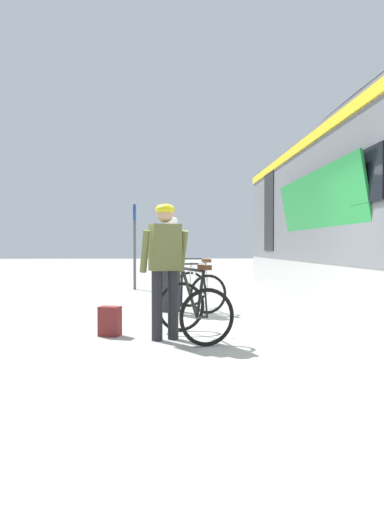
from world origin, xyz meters
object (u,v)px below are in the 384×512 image
(cyclist_far_in_white, at_px, (171,255))
(backpack_on_platform, at_px, (110,321))
(platform_sign_post, at_px, (135,232))
(bicycle_near_black, at_px, (193,308))
(cyclist_near_in_olive, at_px, (165,259))
(bicycle_far_white, at_px, (199,289))

(cyclist_far_in_white, xyz_separation_m, backpack_on_platform, (-0.86, -2.26, -0.85))
(backpack_on_platform, bearing_deg, cyclist_far_in_white, 86.69)
(cyclist_far_in_white, height_order, platform_sign_post, platform_sign_post)
(bicycle_near_black, bearing_deg, cyclist_far_in_white, 95.85)
(cyclist_near_in_olive, xyz_separation_m, backpack_on_platform, (-0.75, 0.30, -0.85))
(cyclist_near_in_olive, relative_size, platform_sign_post, 0.73)
(cyclist_near_in_olive, distance_m, backpack_on_platform, 1.17)
(cyclist_far_in_white, bearing_deg, bicycle_far_white, 20.96)
(backpack_on_platform, bearing_deg, platform_sign_post, 108.42)
(backpack_on_platform, relative_size, platform_sign_post, 0.17)
(cyclist_near_in_olive, distance_m, bicycle_near_black, 0.75)
(cyclist_near_in_olive, height_order, backpack_on_platform, cyclist_near_in_olive)
(cyclist_far_in_white, distance_m, bicycle_near_black, 2.59)
(cyclist_far_in_white, bearing_deg, cyclist_near_in_olive, -92.56)
(cyclist_far_in_white, distance_m, bicycle_far_white, 0.86)
(bicycle_near_black, distance_m, platform_sign_post, 7.19)
(bicycle_far_white, relative_size, platform_sign_post, 0.51)
(platform_sign_post, bearing_deg, cyclist_far_in_white, -77.86)
(backpack_on_platform, height_order, platform_sign_post, platform_sign_post)
(bicycle_near_black, relative_size, backpack_on_platform, 3.06)
(cyclist_near_in_olive, relative_size, cyclist_far_in_white, 1.00)
(backpack_on_platform, xyz_separation_m, platform_sign_post, (-0.10, 6.75, 1.42))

